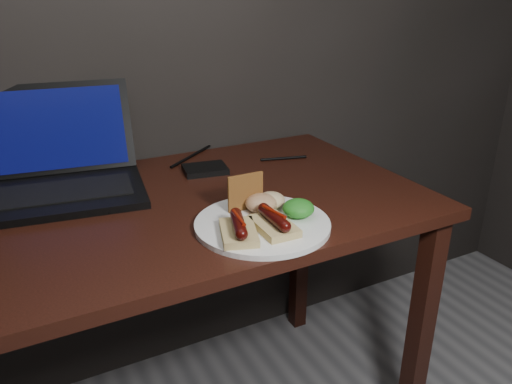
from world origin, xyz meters
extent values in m
cube|color=#38160E|center=(0.00, 1.38, 0.73)|extent=(1.40, 0.70, 0.03)
cube|color=#38160E|center=(0.65, 1.08, 0.36)|extent=(0.05, 0.05, 0.72)
cube|color=#38160E|center=(0.65, 1.68, 0.36)|extent=(0.05, 0.05, 0.72)
cube|color=black|center=(-0.15, 1.53, 0.76)|extent=(0.44, 0.32, 0.02)
cube|color=black|center=(-0.15, 1.53, 0.77)|extent=(0.36, 0.19, 0.00)
cube|color=black|center=(-0.12, 1.70, 0.88)|extent=(0.41, 0.15, 0.23)
cube|color=#110858|center=(-0.12, 1.70, 0.88)|extent=(0.37, 0.12, 0.20)
cube|color=black|center=(0.24, 1.54, 0.76)|extent=(0.13, 0.11, 0.02)
cylinder|color=black|center=(-0.11, 1.46, 0.75)|extent=(0.12, 0.14, 0.01)
cylinder|color=black|center=(0.25, 1.68, 0.75)|extent=(0.18, 0.14, 0.01)
cylinder|color=black|center=(0.49, 1.53, 0.75)|extent=(0.14, 0.04, 0.01)
cylinder|color=white|center=(0.22, 1.17, 0.76)|extent=(0.38, 0.38, 0.01)
cube|color=#E1CB84|center=(0.15, 1.14, 0.77)|extent=(0.10, 0.13, 0.02)
cylinder|color=#440A04|center=(0.15, 1.14, 0.79)|extent=(0.05, 0.10, 0.02)
sphere|color=#440A04|center=(0.13, 1.09, 0.79)|extent=(0.03, 0.02, 0.02)
sphere|color=#440A04|center=(0.16, 1.18, 0.79)|extent=(0.03, 0.02, 0.02)
cylinder|color=#701205|center=(0.15, 1.14, 0.80)|extent=(0.02, 0.07, 0.01)
cube|color=#E1CB84|center=(0.22, 1.13, 0.77)|extent=(0.07, 0.12, 0.02)
cylinder|color=#440A04|center=(0.22, 1.13, 0.79)|extent=(0.03, 0.10, 0.02)
sphere|color=#440A04|center=(0.22, 1.08, 0.79)|extent=(0.03, 0.02, 0.02)
sphere|color=#440A04|center=(0.22, 1.18, 0.79)|extent=(0.03, 0.02, 0.02)
cylinder|color=#701205|center=(0.22, 1.13, 0.80)|extent=(0.02, 0.07, 0.01)
cube|color=#9C612A|center=(0.22, 1.24, 0.80)|extent=(0.08, 0.01, 0.08)
ellipsoid|color=#125D16|center=(0.30, 1.16, 0.78)|extent=(0.07, 0.07, 0.04)
ellipsoid|color=maroon|center=(0.24, 1.22, 0.78)|extent=(0.07, 0.07, 0.04)
ellipsoid|color=beige|center=(0.27, 1.23, 0.78)|extent=(0.06, 0.06, 0.04)
camera|label=1|loc=(-0.24, 0.32, 1.24)|focal=35.00mm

